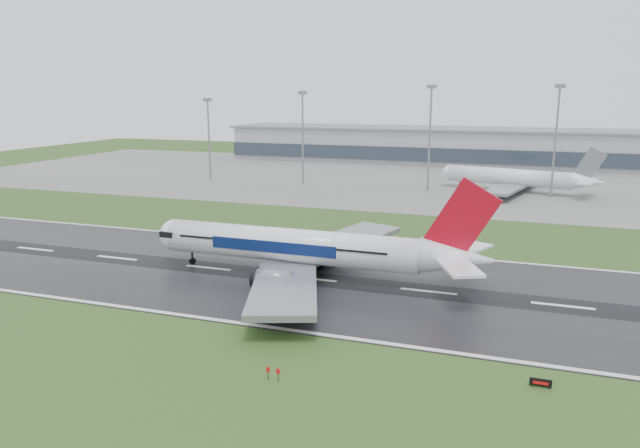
% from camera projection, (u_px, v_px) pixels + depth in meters
% --- Properties ---
extents(ground, '(520.00, 520.00, 0.00)m').
position_uv_depth(ground, '(429.00, 292.00, 93.60)').
color(ground, '#28471A').
rests_on(ground, ground).
extents(runway, '(400.00, 45.00, 0.10)m').
position_uv_depth(runway, '(429.00, 292.00, 93.59)').
color(runway, black).
rests_on(runway, ground).
extents(apron, '(400.00, 130.00, 0.08)m').
position_uv_depth(apron, '(482.00, 182.00, 208.93)').
color(apron, slate).
rests_on(apron, ground).
extents(terminal, '(240.00, 36.00, 15.00)m').
position_uv_depth(terminal, '(492.00, 147.00, 262.66)').
color(terminal, '#9698A1').
rests_on(terminal, ground).
extents(main_airliner, '(60.28, 57.44, 17.72)m').
position_uv_depth(main_airliner, '(312.00, 227.00, 99.25)').
color(main_airliner, white).
rests_on(main_airliner, runway).
extents(parked_airliner, '(61.54, 58.96, 15.09)m').
position_uv_depth(parked_airliner, '(515.00, 168.00, 187.20)').
color(parked_airliner, silver).
rests_on(parked_airliner, apron).
extents(runway_sign, '(2.28, 0.90, 1.04)m').
position_uv_depth(runway_sign, '(541.00, 383.00, 63.03)').
color(runway_sign, black).
rests_on(runway_sign, ground).
extents(floodmast_0, '(0.64, 0.64, 28.36)m').
position_uv_depth(floodmast_0, '(209.00, 141.00, 213.19)').
color(floodmast_0, gray).
rests_on(floodmast_0, ground).
extents(floodmast_1, '(0.64, 0.64, 30.78)m').
position_uv_depth(floodmast_1, '(303.00, 140.00, 201.29)').
color(floodmast_1, gray).
rests_on(floodmast_1, ground).
extents(floodmast_2, '(0.64, 0.64, 32.66)m').
position_uv_depth(floodmast_2, '(429.00, 141.00, 187.26)').
color(floodmast_2, gray).
rests_on(floodmast_2, ground).
extents(floodmast_3, '(0.64, 0.64, 32.67)m').
position_uv_depth(floodmast_3, '(555.00, 144.00, 175.31)').
color(floodmast_3, gray).
rests_on(floodmast_3, ground).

